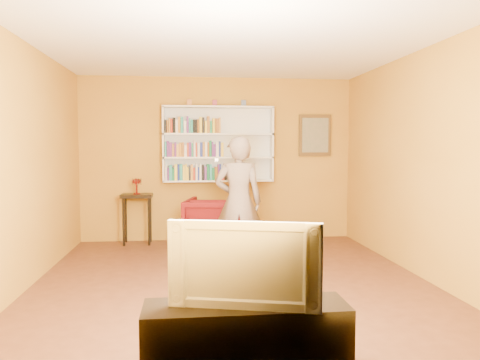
# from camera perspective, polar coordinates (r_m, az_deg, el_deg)

# --- Properties ---
(room_shell) EXTENTS (5.30, 5.80, 2.88)m
(room_shell) POSITION_cam_1_polar(r_m,az_deg,el_deg) (5.35, -1.01, -1.69)
(room_shell) COLOR #4F2A19
(room_shell) RESTS_ON ground
(bookshelf) EXTENTS (1.80, 0.29, 1.23)m
(bookshelf) POSITION_cam_1_polar(r_m,az_deg,el_deg) (7.73, -2.70, 4.36)
(bookshelf) COLOR white
(bookshelf) RESTS_ON room_shell
(books_row_lower) EXTENTS (0.99, 0.19, 0.26)m
(books_row_lower) POSITION_cam_1_polar(r_m,az_deg,el_deg) (7.62, -5.44, 0.89)
(books_row_lower) COLOR white
(books_row_lower) RESTS_ON bookshelf
(books_row_middle) EXTENTS (0.94, 0.19, 0.27)m
(books_row_middle) POSITION_cam_1_polar(r_m,az_deg,el_deg) (7.61, -5.56, 3.71)
(books_row_middle) COLOR teal
(books_row_middle) RESTS_ON bookshelf
(books_row_upper) EXTENTS (0.89, 0.19, 0.27)m
(books_row_upper) POSITION_cam_1_polar(r_m,az_deg,el_deg) (7.61, -5.75, 6.58)
(books_row_upper) COLOR black
(books_row_upper) RESTS_ON bookshelf
(ornament_left) EXTENTS (0.08, 0.08, 0.11)m
(ornament_left) POSITION_cam_1_polar(r_m,az_deg,el_deg) (7.68, -6.21, 9.36)
(ornament_left) COLOR #BD7236
(ornament_left) RESTS_ON bookshelf
(ornament_centre) EXTENTS (0.07, 0.07, 0.10)m
(ornament_centre) POSITION_cam_1_polar(r_m,az_deg,el_deg) (7.70, -3.11, 9.35)
(ornament_centre) COLOR #963248
(ornament_centre) RESTS_ON bookshelf
(ornament_right) EXTENTS (0.07, 0.07, 0.10)m
(ornament_right) POSITION_cam_1_polar(r_m,az_deg,el_deg) (7.74, 0.43, 9.33)
(ornament_right) COLOR slate
(ornament_right) RESTS_ON bookshelf
(framed_painting) EXTENTS (0.55, 0.05, 0.70)m
(framed_painting) POSITION_cam_1_polar(r_m,az_deg,el_deg) (8.06, 9.12, 5.40)
(framed_painting) COLOR #513917
(framed_painting) RESTS_ON room_shell
(console_table) EXTENTS (0.49, 0.37, 0.80)m
(console_table) POSITION_cam_1_polar(r_m,az_deg,el_deg) (7.65, -12.45, -2.71)
(console_table) COLOR black
(console_table) RESTS_ON ground
(ruby_lustre) EXTENTS (0.16, 0.15, 0.25)m
(ruby_lustre) POSITION_cam_1_polar(r_m,az_deg,el_deg) (7.61, -12.49, -0.33)
(ruby_lustre) COLOR maroon
(ruby_lustre) RESTS_ON console_table
(armchair) EXTENTS (1.03, 1.04, 0.80)m
(armchair) POSITION_cam_1_polar(r_m,az_deg,el_deg) (7.04, -2.98, -5.37)
(armchair) COLOR #47050A
(armchair) RESTS_ON ground
(person) EXTENTS (0.65, 0.47, 1.69)m
(person) POSITION_cam_1_polar(r_m,az_deg,el_deg) (6.04, -0.19, -2.67)
(person) COLOR brown
(person) RESTS_ON ground
(game_remote) EXTENTS (0.04, 0.15, 0.04)m
(game_remote) POSITION_cam_1_polar(r_m,az_deg,el_deg) (5.71, -2.92, 2.48)
(game_remote) COLOR white
(game_remote) RESTS_ON person
(tv_cabinet) EXTENTS (1.38, 0.41, 0.49)m
(tv_cabinet) POSITION_cam_1_polar(r_m,az_deg,el_deg) (3.34, 0.74, -18.91)
(tv_cabinet) COLOR black
(tv_cabinet) RESTS_ON ground
(television) EXTENTS (1.00, 0.38, 0.58)m
(television) POSITION_cam_1_polar(r_m,az_deg,el_deg) (3.17, 0.75, -9.96)
(television) COLOR black
(television) RESTS_ON tv_cabinet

